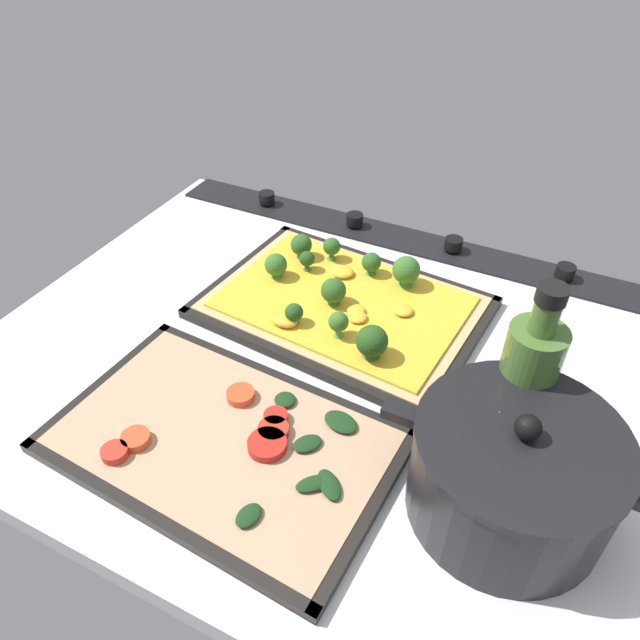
{
  "coord_description": "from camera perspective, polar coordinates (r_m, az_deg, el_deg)",
  "views": [
    {
      "loc": [
        -24.64,
        49.54,
        52.11
      ],
      "look_at": [
        1.18,
        -2.71,
        3.34
      ],
      "focal_mm": 33.34,
      "sensor_mm": 36.0,
      "label": 1
    }
  ],
  "objects": [
    {
      "name": "ground_plane",
      "position": [
        0.77,
        -0.11,
        -4.17
      ],
      "size": [
        84.47,
        67.89,
        3.0
      ],
      "primitive_type": "cube",
      "color": "silver"
    },
    {
      "name": "stove_control_panel",
      "position": [
        0.98,
        7.87,
        7.88
      ],
      "size": [
        81.1,
        7.0,
        2.6
      ],
      "color": "black",
      "rests_on": "ground_plane"
    },
    {
      "name": "baking_tray_front",
      "position": [
        0.83,
        2.18,
        1.06
      ],
      "size": [
        39.12,
        29.26,
        1.3
      ],
      "color": "black",
      "rests_on": "ground_plane"
    },
    {
      "name": "broccoli_pizza",
      "position": [
        0.82,
        2.2,
        1.95
      ],
      "size": [
        36.51,
        26.65,
        5.89
      ],
      "color": "tan",
      "rests_on": "baking_tray_front"
    },
    {
      "name": "baking_tray_back",
      "position": [
        0.67,
        -9.24,
        -11.58
      ],
      "size": [
        37.93,
        25.17,
        1.3
      ],
      "color": "black",
      "rests_on": "ground_plane"
    },
    {
      "name": "veggie_pizza_back",
      "position": [
        0.66,
        -8.97,
        -11.25
      ],
      "size": [
        35.39,
        22.64,
        1.9
      ],
      "color": "tan",
      "rests_on": "baking_tray_back"
    },
    {
      "name": "cooking_pot",
      "position": [
        0.6,
        17.98,
        -13.77
      ],
      "size": [
        26.27,
        19.45,
        13.12
      ],
      "color": "black",
      "rests_on": "ground_plane"
    },
    {
      "name": "oil_bottle",
      "position": [
        0.64,
        18.97,
        -5.87
      ],
      "size": [
        5.73,
        5.73,
        20.82
      ],
      "color": "#476B2D",
      "rests_on": "ground_plane"
    }
  ]
}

